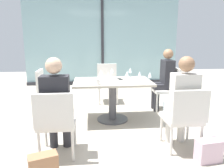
# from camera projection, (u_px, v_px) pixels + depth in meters

# --- Properties ---
(ground_plane) EXTENTS (12.00, 12.00, 0.00)m
(ground_plane) POSITION_uv_depth(u_px,v_px,m) (113.00, 119.00, 4.07)
(ground_plane) COLOR #A89E8E
(window_wall_backdrop) EXTENTS (4.77, 0.10, 2.70)m
(window_wall_backdrop) POSITION_uv_depth(u_px,v_px,m) (102.00, 46.00, 6.92)
(window_wall_backdrop) COLOR #8FB7BC
(window_wall_backdrop) RESTS_ON ground_plane
(dining_table_main) EXTENTS (1.37, 0.84, 0.73)m
(dining_table_main) POSITION_uv_depth(u_px,v_px,m) (113.00, 91.00, 3.95)
(dining_table_main) COLOR #BCB29E
(dining_table_main) RESTS_ON ground_plane
(chair_far_right) EXTENTS (0.50, 0.46, 0.87)m
(chair_far_right) POSITION_uv_depth(u_px,v_px,m) (169.00, 86.00, 4.55)
(chair_far_right) COLOR silver
(chair_far_right) RESTS_ON ground_plane
(chair_front_right) EXTENTS (0.46, 0.50, 0.87)m
(chair_front_right) POSITION_uv_depth(u_px,v_px,m) (185.00, 115.00, 2.86)
(chair_front_right) COLOR silver
(chair_front_right) RESTS_ON ground_plane
(chair_front_left) EXTENTS (0.46, 0.50, 0.87)m
(chair_front_left) POSITION_uv_depth(u_px,v_px,m) (56.00, 120.00, 2.70)
(chair_front_left) COLOR silver
(chair_front_left) RESTS_ON ground_plane
(chair_far_left) EXTENTS (0.50, 0.46, 0.87)m
(chair_far_left) POSITION_uv_depth(u_px,v_px,m) (48.00, 89.00, 4.32)
(chair_far_left) COLOR silver
(chair_far_left) RESTS_ON ground_plane
(chair_near_window) EXTENTS (0.46, 0.51, 0.87)m
(chair_near_window) POSITION_uv_depth(u_px,v_px,m) (107.00, 80.00, 5.15)
(chair_near_window) COLOR silver
(chair_near_window) RESTS_ON ground_plane
(person_far_right) EXTENTS (0.39, 0.34, 1.26)m
(person_far_right) POSITION_uv_depth(u_px,v_px,m) (164.00, 77.00, 4.49)
(person_far_right) COLOR #28282D
(person_far_right) RESTS_ON ground_plane
(person_front_right) EXTENTS (0.34, 0.39, 1.26)m
(person_front_right) POSITION_uv_depth(u_px,v_px,m) (182.00, 98.00, 2.92)
(person_front_right) COLOR silver
(person_front_right) RESTS_ON ground_plane
(person_front_left) EXTENTS (0.34, 0.39, 1.26)m
(person_front_left) POSITION_uv_depth(u_px,v_px,m) (56.00, 102.00, 2.77)
(person_front_left) COLOR #28282D
(person_front_left) RESTS_ON ground_plane
(wine_glass_0) EXTENTS (0.07, 0.07, 0.18)m
(wine_glass_0) POSITION_uv_depth(u_px,v_px,m) (108.00, 75.00, 3.70)
(wine_glass_0) COLOR silver
(wine_glass_0) RESTS_ON dining_table_main
(wine_glass_1) EXTENTS (0.07, 0.07, 0.18)m
(wine_glass_1) POSITION_uv_depth(u_px,v_px,m) (130.00, 70.00, 4.26)
(wine_glass_1) COLOR silver
(wine_glass_1) RESTS_ON dining_table_main
(wine_glass_2) EXTENTS (0.07, 0.07, 0.18)m
(wine_glass_2) POSITION_uv_depth(u_px,v_px,m) (101.00, 73.00, 3.91)
(wine_glass_2) COLOR silver
(wine_glass_2) RESTS_ON dining_table_main
(wine_glass_3) EXTENTS (0.07, 0.07, 0.18)m
(wine_glass_3) POSITION_uv_depth(u_px,v_px,m) (127.00, 74.00, 3.88)
(wine_glass_3) COLOR silver
(wine_glass_3) RESTS_ON dining_table_main
(wine_glass_4) EXTENTS (0.07, 0.07, 0.18)m
(wine_glass_4) POSITION_uv_depth(u_px,v_px,m) (140.00, 74.00, 3.81)
(wine_glass_4) COLOR silver
(wine_glass_4) RESTS_ON dining_table_main
(wine_glass_5) EXTENTS (0.07, 0.07, 0.18)m
(wine_glass_5) POSITION_uv_depth(u_px,v_px,m) (112.00, 71.00, 4.19)
(wine_glass_5) COLOR silver
(wine_glass_5) RESTS_ON dining_table_main
(wine_glass_6) EXTENTS (0.07, 0.07, 0.18)m
(wine_glass_6) POSITION_uv_depth(u_px,v_px,m) (150.00, 75.00, 3.75)
(wine_glass_6) COLOR silver
(wine_glass_6) RESTS_ON dining_table_main
(coffee_cup) EXTENTS (0.08, 0.08, 0.09)m
(coffee_cup) POSITION_uv_depth(u_px,v_px,m) (98.00, 82.00, 3.60)
(coffee_cup) COLOR white
(coffee_cup) RESTS_ON dining_table_main
(cell_phone_on_table) EXTENTS (0.10, 0.16, 0.01)m
(cell_phone_on_table) POSITION_uv_depth(u_px,v_px,m) (120.00, 79.00, 4.06)
(cell_phone_on_table) COLOR black
(cell_phone_on_table) RESTS_ON dining_table_main
(handbag_0) EXTENTS (0.31, 0.18, 0.28)m
(handbag_0) POSITION_uv_depth(u_px,v_px,m) (172.00, 109.00, 4.21)
(handbag_0) COLOR silver
(handbag_0) RESTS_ON ground_plane
(handbag_1) EXTENTS (0.32, 0.20, 0.28)m
(handbag_1) POSITION_uv_depth(u_px,v_px,m) (208.00, 151.00, 2.68)
(handbag_1) COLOR beige
(handbag_1) RESTS_ON ground_plane
(handbag_2) EXTENTS (0.34, 0.25, 0.28)m
(handbag_2) POSITION_uv_depth(u_px,v_px,m) (43.00, 167.00, 2.35)
(handbag_2) COLOR #A3704C
(handbag_2) RESTS_ON ground_plane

